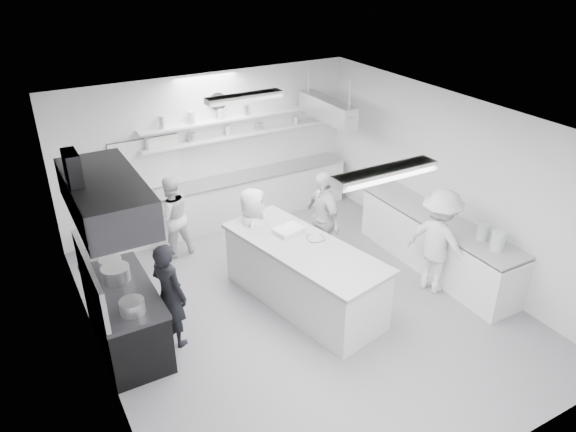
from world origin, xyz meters
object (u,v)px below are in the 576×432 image
right_counter (437,244)px  cook_stove (169,295)px  prep_island (304,276)px  stove (126,319)px  back_counter (233,200)px  cook_back (171,217)px

right_counter → cook_stove: 4.69m
prep_island → stove: bearing=160.4°
stove → back_counter: back_counter is taller
stove → cook_stove: 0.73m
right_counter → back_counter: bearing=124.7°
prep_island → cook_stove: size_ratio=1.69×
stove → back_counter: size_ratio=0.36×
back_counter → cook_stove: (-2.32, -3.04, 0.35)m
prep_island → cook_stove: cook_stove is taller
stove → cook_back: cook_back is taller
right_counter → cook_back: cook_back is taller
cook_stove → back_counter: bearing=-62.0°
prep_island → cook_stove: 2.13m
back_counter → cook_back: cook_back is taller
cook_stove → cook_back: cook_stove is taller
right_counter → cook_stove: cook_stove is taller
right_counter → cook_stove: (-4.67, 0.36, 0.34)m
cook_stove → cook_back: 2.48m
back_counter → right_counter: 4.13m
back_counter → right_counter: (2.35, -3.40, 0.01)m
stove → cook_stove: size_ratio=1.12×
right_counter → stove: bearing=173.5°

